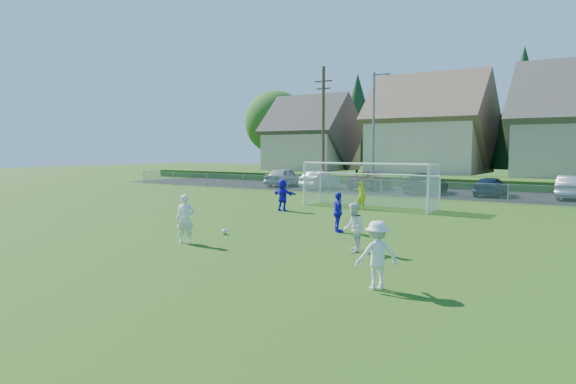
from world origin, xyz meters
The scene contains 22 objects.
ground centered at (0.00, 0.00, 0.00)m, with size 160.00×160.00×0.00m, color #193D0C.
asphalt_lot centered at (0.00, 27.50, 0.01)m, with size 60.00×60.00×0.00m, color black.
grass_embankment centered at (0.00, 35.00, 0.40)m, with size 70.00×6.00×0.80m, color #1E420F.
soccer_ball centered at (-0.55, 4.55, 0.11)m, with size 0.22×0.22×0.22m, color white.
player_white_a centered at (-0.44, 2.44, 0.83)m, with size 0.61×0.40×1.66m, color white.
player_white_b centered at (4.99, 4.33, 0.77)m, with size 0.75×0.59×1.55m, color white.
player_white_c centered at (7.39, 0.83, 0.79)m, with size 1.02×0.59×1.58m, color white.
player_blue_a centered at (2.73, 7.45, 0.78)m, with size 0.91×0.38×1.56m, color #2415CE.
player_blue_b centered at (-3.02, 11.91, 0.84)m, with size 1.55×0.49×1.67m, color #2415CE.
goalkeeper centered at (0.01, 14.98, 0.76)m, with size 0.55×0.36×1.52m, color #C6D218.
car_a centered at (-13.40, 26.98, 0.80)m, with size 1.88×4.68×1.59m, color #ACB1B4.
car_b centered at (-9.34, 26.25, 0.71)m, with size 1.50×4.30×1.42m, color silver.
car_c centered at (-5.56, 27.73, 0.70)m, with size 2.34×5.07×1.41m, color #57090C.
car_d centered at (-0.70, 26.92, 0.73)m, with size 2.05×5.04×1.46m, color black.
car_e centered at (3.87, 26.98, 0.68)m, with size 1.61×3.99×1.36m, color #111F3D.
car_f centered at (8.74, 27.77, 0.76)m, with size 1.60×4.59×1.51m, color beige.
soccer_goal centered at (0.00, 16.05, 1.63)m, with size 7.42×1.90×2.50m.
chainlink_fence centered at (0.00, 22.00, 0.63)m, with size 52.06×0.06×1.20m.
streetlight centered at (-4.45, 26.00, 4.84)m, with size 1.38×0.18×9.00m.
utility_pole centered at (-9.50, 27.00, 5.15)m, with size 1.60×0.26×10.00m.
houses_row centered at (1.97, 42.46, 7.33)m, with size 53.90×11.45×13.27m.
tree_row centered at (1.04, 48.74, 6.91)m, with size 65.98×12.36×13.80m.
Camera 1 is at (12.26, -9.87, 3.20)m, focal length 32.00 mm.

